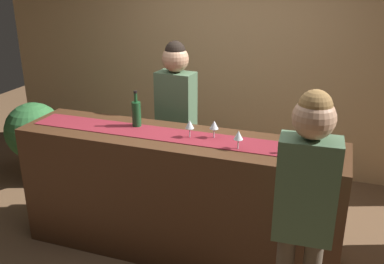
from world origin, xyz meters
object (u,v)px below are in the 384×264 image
at_px(bartender, 176,112).
at_px(wine_bottle_green, 136,113).
at_px(potted_plant_tall, 35,137).
at_px(wine_glass_mid_counter, 190,125).
at_px(wine_glass_near_customer, 238,136).
at_px(wine_bottle_amber, 321,139).
at_px(wine_glass_far_end, 214,125).
at_px(customer_sipping, 305,199).

bearing_deg(bartender, wine_bottle_green, 77.20).
relative_size(bartender, potted_plant_tall, 1.84).
bearing_deg(potted_plant_tall, wine_glass_mid_counter, -18.52).
height_order(wine_glass_near_customer, wine_glass_mid_counter, same).
bearing_deg(bartender, wine_bottle_amber, 161.67).
height_order(wine_bottle_green, potted_plant_tall, wine_bottle_green).
relative_size(wine_bottle_amber, wine_glass_mid_counter, 2.10).
height_order(wine_bottle_amber, potted_plant_tall, wine_bottle_amber).
xyz_separation_m(wine_glass_far_end, customer_sipping, (0.75, -0.69, -0.12)).
bearing_deg(wine_glass_mid_counter, customer_sipping, -34.48).
bearing_deg(customer_sipping, potted_plant_tall, 153.03).
bearing_deg(bartender, potted_plant_tall, 1.49).
bearing_deg(potted_plant_tall, customer_sipping, -23.96).
bearing_deg(customer_sipping, wine_bottle_green, 149.71).
relative_size(wine_glass_near_customer, potted_plant_tall, 0.16).
distance_m(wine_bottle_green, wine_glass_near_customer, 0.92).
bearing_deg(wine_glass_far_end, bartender, 134.36).
bearing_deg(wine_glass_near_customer, wine_bottle_amber, 12.01).
xyz_separation_m(wine_glass_mid_counter, customer_sipping, (0.93, -0.64, -0.12)).
bearing_deg(wine_bottle_amber, potted_plant_tall, 167.49).
relative_size(wine_glass_near_customer, wine_glass_far_end, 1.00).
relative_size(wine_glass_mid_counter, wine_glass_far_end, 1.00).
height_order(wine_glass_far_end, potted_plant_tall, wine_glass_far_end).
height_order(wine_glass_mid_counter, wine_glass_far_end, same).
xyz_separation_m(wine_glass_far_end, bartender, (-0.52, 0.53, -0.11)).
relative_size(wine_glass_mid_counter, customer_sipping, 0.09).
relative_size(wine_bottle_green, wine_bottle_amber, 1.00).
bearing_deg(wine_glass_near_customer, wine_glass_mid_counter, 166.30).
height_order(wine_bottle_green, wine_glass_near_customer, wine_bottle_green).
bearing_deg(potted_plant_tall, wine_glass_far_end, -15.90).
bearing_deg(wine_glass_far_end, customer_sipping, -42.61).
xyz_separation_m(wine_bottle_amber, wine_glass_near_customer, (-0.56, -0.12, -0.01)).
relative_size(wine_bottle_green, potted_plant_tall, 0.33).
distance_m(bartender, potted_plant_tall, 1.80).
relative_size(wine_bottle_green, wine_glass_mid_counter, 2.10).
bearing_deg(wine_glass_far_end, wine_bottle_green, 176.25).
xyz_separation_m(wine_bottle_green, potted_plant_tall, (-1.56, 0.59, -0.63)).
height_order(wine_glass_near_customer, wine_glass_far_end, same).
distance_m(wine_bottle_amber, wine_glass_far_end, 0.78).
bearing_deg(wine_bottle_green, bartender, 72.12).
distance_m(wine_bottle_amber, wine_glass_mid_counter, 0.96).
distance_m(wine_glass_mid_counter, customer_sipping, 1.14).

